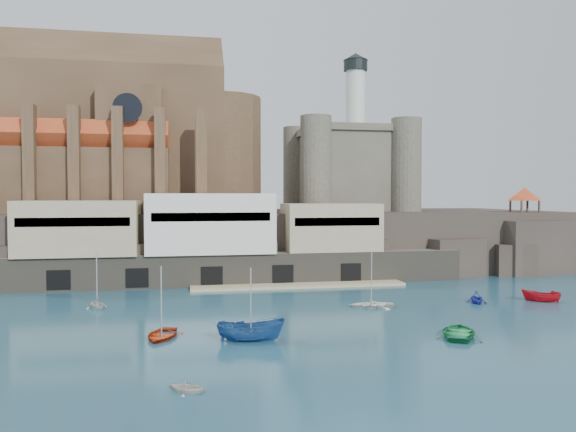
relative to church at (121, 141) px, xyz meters
The scene contains 15 objects.
ground 53.14m from the church, 60.03° to the right, with size 300.00×300.00×0.00m, color navy.
promontory 29.58m from the church, ahead, with size 100.00×36.00×10.00m.
quay 28.37m from the church, 53.41° to the right, with size 70.00×12.00×13.05m.
church is the anchor object (origin of this frame).
castle_keep 40.39m from the church, ahead, with size 21.20×21.20×29.30m.
rock_outcrop 70.41m from the church, 13.61° to the right, with size 14.50×10.50×8.70m.
pavilion 68.65m from the church, 13.48° to the right, with size 6.40×6.40×5.40m.
boat_0 54.61m from the church, 80.46° to the right, with size 3.69×1.07×5.17m, color #BA330E.
boat_1 68.35m from the church, 80.74° to the right, with size 2.24×1.36×2.59m, color beige.
boat_2 58.68m from the church, 72.92° to the right, with size 2.23×2.29×5.94m, color navy.
boat_3 67.56m from the church, 57.05° to the right, with size 4.33×1.25×6.06m, color #1C8344.
boat_4 40.91m from the church, 88.88° to the right, with size 2.73×1.67×3.16m, color silver.
boat_5 69.59m from the church, 37.46° to the right, with size 1.66×1.71×4.42m, color #B70D18.
boat_6 55.02m from the church, 51.60° to the right, with size 3.77×1.09×5.28m, color white.
boat_7 63.33m from the church, 41.70° to the right, with size 2.86×1.75×3.32m, color #1D269A.
Camera 1 is at (-13.99, -58.21, 12.58)m, focal length 35.00 mm.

